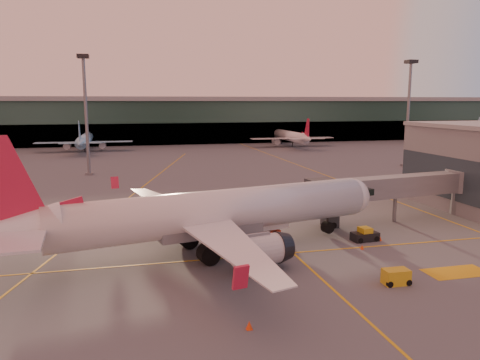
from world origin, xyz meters
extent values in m
plane|color=#4C4F54|center=(0.00, 0.00, 0.00)|extent=(600.00, 600.00, 0.00)
cube|color=gold|center=(0.00, 5.00, 0.01)|extent=(80.00, 0.25, 0.01)
cube|color=gold|center=(-10.00, 45.00, 0.01)|extent=(31.30, 115.98, 0.01)
cube|color=gold|center=(30.00, 70.00, 0.01)|extent=(0.25, 160.00, 0.01)
cube|color=gold|center=(5.00, -8.00, 0.01)|extent=(0.25, 30.00, 0.01)
cube|color=gold|center=(18.00, -4.00, 0.01)|extent=(6.00, 3.00, 0.01)
cube|color=#19382D|center=(0.00, 142.00, 8.00)|extent=(400.00, 18.00, 16.00)
cube|color=gray|center=(0.00, 142.00, 16.80)|extent=(400.00, 20.00, 1.60)
cube|color=black|center=(0.00, 133.50, 4.00)|extent=(400.00, 1.00, 8.00)
cube|color=#2D3D47|center=(33.05, 18.00, 5.00)|extent=(0.30, 21.60, 6.00)
cylinder|color=slate|center=(-20.00, 66.00, 12.50)|extent=(0.70, 0.70, 25.00)
cube|color=black|center=(-20.00, 66.00, 25.20)|extent=(2.40, 2.40, 0.80)
cube|color=slate|center=(-20.00, 66.00, 0.25)|extent=(1.60, 1.60, 0.50)
cylinder|color=slate|center=(55.00, 62.00, 12.50)|extent=(0.70, 0.70, 25.00)
cube|color=black|center=(55.00, 62.00, 25.20)|extent=(2.40, 2.40, 0.80)
cube|color=slate|center=(55.00, 62.00, 0.25)|extent=(1.60, 1.60, 0.50)
cylinder|color=silver|center=(-2.42, 7.14, 4.47)|extent=(34.96, 12.02, 4.47)
sphere|color=silver|center=(14.57, 10.97, 4.47)|extent=(4.38, 4.38, 4.38)
cube|color=black|center=(15.81, 11.25, 5.03)|extent=(2.60, 3.28, 0.78)
cone|color=silver|center=(-21.47, 2.84, 4.81)|extent=(8.39, 5.83, 4.25)
cube|color=silver|center=(-20.22, -0.79, 4.92)|extent=(4.19, 7.49, 0.22)
cylinder|color=silver|center=(-0.09, 0.70, 2.01)|extent=(5.20, 3.86, 2.91)
cylinder|color=black|center=(-4.26, 3.74, 1.01)|extent=(2.31, 1.97, 2.01)
cylinder|color=black|center=(-4.26, 3.74, 1.62)|extent=(0.40, 0.40, 1.23)
cube|color=silver|center=(-21.90, 6.66, 4.92)|extent=(5.93, 8.03, 0.22)
cylinder|color=silver|center=(-3.08, 13.96, 2.01)|extent=(5.20, 3.86, 2.91)
cylinder|color=black|center=(-5.54, 9.41, 1.01)|extent=(2.31, 1.97, 2.01)
cylinder|color=black|center=(-5.54, 9.41, 1.62)|extent=(0.40, 0.40, 1.23)
cube|color=slate|center=(-3.66, 6.86, 3.02)|extent=(11.56, 5.92, 1.79)
cylinder|color=black|center=(11.26, 10.22, 1.01)|extent=(1.57, 1.18, 1.41)
cube|color=slate|center=(22.63, 14.26, 4.77)|extent=(23.13, 6.05, 2.70)
cube|color=#2D3035|center=(11.76, 13.12, 4.77)|extent=(3.88, 3.88, 3.00)
cube|color=#2D3035|center=(13.26, 14.02, 1.20)|extent=(1.60, 2.40, 2.40)
cylinder|color=black|center=(13.26, 12.92, 0.40)|extent=(0.80, 0.40, 0.80)
cylinder|color=black|center=(13.26, 15.12, 0.40)|extent=(0.80, 0.40, 0.80)
cylinder|color=slate|center=(22.63, 14.26, 1.74)|extent=(0.50, 0.50, 3.47)
cylinder|color=slate|center=(34.00, 16.00, 4.77)|extent=(4.40, 4.40, 3.00)
cylinder|color=slate|center=(34.00, 16.00, 1.74)|extent=(2.40, 2.40, 3.47)
cube|color=#B33419|center=(2.95, 9.20, 0.76)|extent=(3.77, 3.20, 1.52)
cube|color=silver|center=(2.65, 9.12, 3.14)|extent=(6.34, 3.99, 2.84)
cylinder|color=black|center=(1.50, 7.55, 0.46)|extent=(0.97, 0.58, 0.91)
cylinder|color=black|center=(5.03, 8.50, 0.46)|extent=(0.97, 0.58, 0.91)
cube|color=gold|center=(10.85, -5.23, 0.67)|extent=(2.27, 1.40, 1.35)
cylinder|color=black|center=(9.94, -5.77, 0.28)|extent=(0.57, 0.29, 0.56)
cylinder|color=black|center=(11.73, -5.81, 0.28)|extent=(0.57, 0.29, 0.56)
cube|color=black|center=(14.57, 7.23, 0.49)|extent=(3.18, 1.90, 0.98)
cube|color=gold|center=(14.57, 7.23, 1.16)|extent=(1.39, 1.54, 0.80)
cylinder|color=black|center=(13.58, 6.42, 0.31)|extent=(0.65, 0.33, 0.62)
cylinder|color=black|center=(15.71, 6.63, 0.31)|extent=(0.65, 0.33, 0.62)
cone|color=#E83F0C|center=(16.26, 6.88, 0.32)|extent=(0.50, 0.50, 0.64)
cube|color=#E83F0C|center=(16.26, 6.88, 0.02)|extent=(0.43, 0.43, 0.03)
cone|color=#E83F0C|center=(-3.74, -10.21, 0.31)|extent=(0.49, 0.49, 0.62)
cube|color=#E83F0C|center=(-3.74, -10.21, 0.02)|extent=(0.42, 0.42, 0.03)
cone|color=#E83F0C|center=(-3.06, 23.99, 0.24)|extent=(0.38, 0.38, 0.48)
cube|color=#E83F0C|center=(-3.06, 23.99, 0.01)|extent=(0.33, 0.33, 0.03)
cone|color=#E83F0C|center=(12.73, 4.41, 0.25)|extent=(0.39, 0.39, 0.50)
cube|color=#E83F0C|center=(12.73, 4.41, 0.01)|extent=(0.34, 0.34, 0.03)
camera|label=1|loc=(-11.54, -39.88, 15.82)|focal=35.00mm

